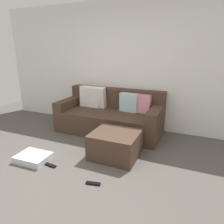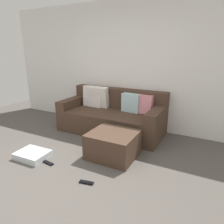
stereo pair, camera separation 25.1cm
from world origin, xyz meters
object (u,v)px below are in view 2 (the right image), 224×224
(ottoman, at_px, (113,145))
(remote_near_ottoman, at_px, (86,183))
(storage_bin, at_px, (33,155))
(couch_sectional, at_px, (112,115))
(remote_by_storage_bin, at_px, (48,163))

(ottoman, bearing_deg, remote_near_ottoman, -88.80)
(storage_bin, distance_m, remote_near_ottoman, 1.15)
(couch_sectional, relative_size, storage_bin, 4.28)
(remote_near_ottoman, distance_m, remote_by_storage_bin, 0.80)
(storage_bin, relative_size, remote_near_ottoman, 2.60)
(couch_sectional, distance_m, remote_near_ottoman, 1.89)
(ottoman, bearing_deg, storage_bin, -150.08)
(couch_sectional, relative_size, remote_by_storage_bin, 10.84)
(couch_sectional, xyz_separation_m, ottoman, (0.52, -0.99, -0.13))
(storage_bin, bearing_deg, remote_near_ottoman, -7.49)
(couch_sectional, xyz_separation_m, remote_by_storage_bin, (-0.25, -1.65, -0.33))
(remote_near_ottoman, bearing_deg, remote_by_storage_bin, 159.44)
(couch_sectional, distance_m, remote_by_storage_bin, 1.70)
(couch_sectional, height_order, storage_bin, couch_sectional)
(storage_bin, bearing_deg, couch_sectional, 69.80)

